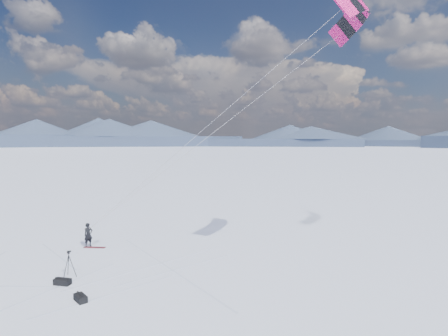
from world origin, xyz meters
The scene contains 9 objects.
ground centered at (0.00, 0.00, 0.00)m, with size 1800.00×1800.00×0.00m, color white.
horizon_hills centered at (0.00, 0.00, 4.53)m, with size 704.00×704.00×10.32m.
snow_tracks centered at (-0.41, -0.64, 0.00)m, with size 17.62×14.39×0.01m.
snowkiter centered at (-2.74, 4.49, 0.00)m, with size 0.59×0.39×1.62m, color black.
snowboard centered at (-2.17, 4.47, 0.02)m, with size 1.47×0.27×0.04m, color maroon.
tripod centered at (0.71, 0.03, 0.92)m, with size 0.70×0.61×1.42m.
gear_bag_a centered at (1.28, -0.87, 0.16)m, with size 0.89×0.58×0.37m.
gear_bag_b centered at (3.62, -1.80, 0.16)m, with size 0.88×0.65×0.36m.
power_kite centered at (13.28, 8.54, 14.00)m, with size 17.44×6.97×13.85m.
Camera 1 is at (16.99, -13.29, 7.41)m, focal length 30.00 mm.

